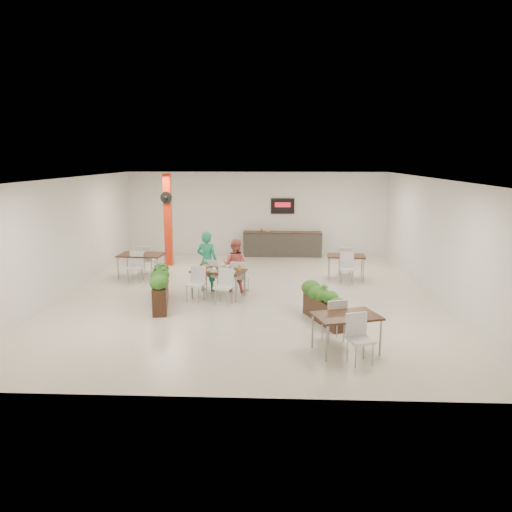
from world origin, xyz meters
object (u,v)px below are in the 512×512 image
Objects in this scene: diner_man at (207,261)px; planter_left at (160,286)px; planter_right at (323,302)px; side_table_c at (346,321)px; service_counter at (282,243)px; side_table_a at (141,257)px; diner_woman at (235,265)px; red_column at (168,219)px; side_table_b at (346,259)px; main_table at (218,274)px.

diner_man is 1.85m from planter_left.
planter_right is 1.79m from side_table_c.
planter_left is at bearing 74.17° from diner_man.
service_counter reaches higher than side_table_a.
diner_man is 0.81m from diner_woman.
planter_right is (3.06, -2.68, -0.38)m from diner_man.
side_table_a is 8.20m from side_table_c.
red_column is 1.97× the size of planter_right.
planter_left reaches higher than side_table_c.
diner_man is 1.04× the size of side_table_b.
side_table_a is at bearing 113.45° from planter_left.
service_counter is 1.44× the size of planter_left.
service_counter is at bearing 78.72° from side_table_c.
side_table_a is (-4.48, -3.70, 0.15)m from service_counter.
diner_woman is at bearing 40.42° from planter_left.
side_table_a is at bearing -140.41° from service_counter.
side_table_c is (1.17, -9.65, 0.14)m from service_counter.
side_table_c is at bearing -92.96° from side_table_b.
side_table_c is at bearing -52.01° from main_table.
service_counter is 5.66m from diner_man.
diner_woman is at bearing -149.76° from side_table_b.
main_table is 0.92× the size of planter_left.
side_table_a is at bearing -8.82° from diner_woman.
planter_left is at bearing 57.58° from diner_woman.
planter_right is at bearing 155.97° from diner_man.
side_table_c is at bearing -42.91° from side_table_a.
planter_right is 4.42m from side_table_b.
planter_right is 0.98× the size of side_table_b.
side_table_c is (5.17, -7.78, -1.01)m from red_column.
side_table_b is (3.33, 1.61, -0.13)m from diner_woman.
side_table_c reaches higher than planter_right.
diner_man is at bearing 17.16° from diner_woman.
red_column is 3.90m from diner_man.
main_table and side_table_a have the same top height.
red_column is at bearing 105.39° from side_table_c.
service_counter is 9.72m from side_table_c.
service_counter is at bearing 25.00° from red_column.
planter_right is at bearing -15.89° from planter_left.
side_table_c is at bearing 136.99° from diner_woman.
planter_left is at bearing -80.24° from red_column.
side_table_b is at bearing 64.36° from side_table_c.
diner_man reaches higher than planter_left.
diner_man is 5.55m from side_table_c.
red_column is 2.15m from side_table_a.
service_counter is at bearing -95.43° from diner_man.
main_table is 1.16× the size of side_table_b.
main_table is at bearing -61.02° from red_column.
side_table_c is (3.34, -4.43, -0.23)m from diner_man.
diner_woman is at bearing -162.84° from diner_man.
side_table_c is (5.65, -5.95, -0.01)m from side_table_a.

